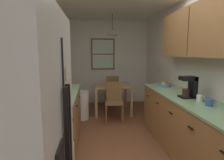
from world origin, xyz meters
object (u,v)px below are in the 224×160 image
storage_canister (45,101)px  mug_spare (209,102)px  trash_bin (81,105)px  dining_chair_near (114,100)px  microwave_over_range (9,39)px  dining_chair_far (113,89)px  dining_table (112,89)px  mug_by_coffeemaker (200,98)px  coffee_maker (190,87)px  fruit_bowl (165,85)px

storage_canister → mug_spare: storage_canister is taller
trash_bin → dining_chair_near: bearing=-15.1°
storage_canister → microwave_over_range: bearing=-100.6°
dining_chair_near → trash_bin: dining_chair_near is taller
microwave_over_range → dining_chair_far: size_ratio=0.68×
trash_bin → dining_table: bearing=29.1°
dining_table → mug_by_coffeemaker: 2.62m
microwave_over_range → dining_chair_near: bearing=64.6°
storage_canister → trash_bin: bearing=81.8°
microwave_over_range → coffee_maker: 2.37m
mug_by_coffeemaker → fruit_bowl: size_ratio=0.45×
dining_table → mug_by_coffeemaker: bearing=-68.7°
microwave_over_range → fruit_bowl: size_ratio=2.31×
dining_table → dining_chair_far: dining_chair_far is taller
dining_chair_far → storage_canister: size_ratio=5.35×
dining_chair_far → mug_spare: size_ratio=7.10×
trash_bin → storage_canister: (-0.30, -2.09, 0.65)m
dining_table → dining_chair_far: size_ratio=1.02×
fruit_bowl → coffee_maker: bearing=-90.1°
dining_table → trash_bin: bearing=-150.9°
dining_chair_far → storage_canister: storage_canister is taller
dining_chair_near → mug_by_coffeemaker: 2.07m
dining_chair_far → fruit_bowl: fruit_bowl is taller
dining_chair_near → trash_bin: 0.81m
dining_chair_near → storage_canister: storage_canister is taller
mug_spare → fruit_bowl: (-0.02, 1.40, -0.01)m
trash_bin → coffee_maker: (1.70, -1.76, 0.73)m
trash_bin → coffee_maker: size_ratio=2.09×
dining_chair_near → microwave_over_range: bearing=-115.4°
coffee_maker → storage_canister: bearing=-170.6°
microwave_over_range → mug_by_coffeemaker: 2.36m
storage_canister → coffee_maker: coffee_maker is taller
microwave_over_range → mug_by_coffeemaker: size_ratio=5.18×
dining_chair_near → mug_by_coffeemaker: (0.97, -1.78, 0.45)m
dining_table → trash_bin: size_ratio=1.37×
dining_chair_near → storage_canister: (-1.06, -1.89, 0.48)m
coffee_maker → mug_spare: bearing=-86.9°
microwave_over_range → coffee_maker: microwave_over_range is taller
dining_chair_near → mug_spare: size_ratio=7.10×
microwave_over_range → fruit_bowl: 2.91m
microwave_over_range → dining_chair_far: 4.13m
storage_canister → coffee_maker: bearing=9.4°
dining_table → microwave_over_range: bearing=-111.0°
microwave_over_range → dining_table: microwave_over_range is taller
coffee_maker → mug_spare: (0.02, -0.44, -0.12)m
mug_spare → fruit_bowl: same height
microwave_over_range → dining_table: 3.49m
dining_table → trash_bin: (-0.79, -0.44, -0.29)m
microwave_over_range → storage_canister: bearing=79.4°
dining_chair_far → fruit_bowl: size_ratio=3.41×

